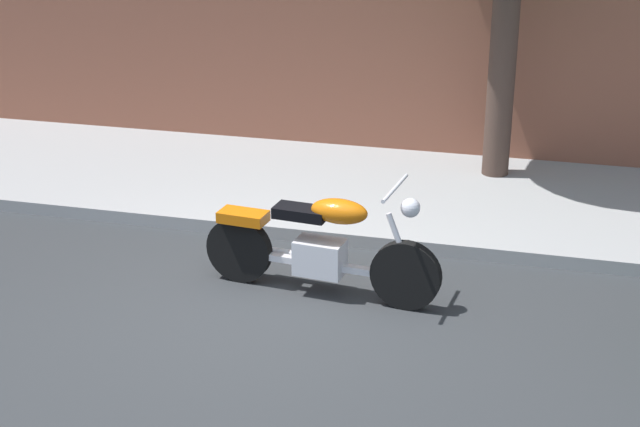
% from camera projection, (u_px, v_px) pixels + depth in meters
% --- Properties ---
extents(ground_plane, '(60.00, 60.00, 0.00)m').
position_uv_depth(ground_plane, '(256.00, 313.00, 8.32)').
color(ground_plane, '#303335').
extents(sidewalk, '(22.34, 2.95, 0.14)m').
position_uv_depth(sidewalk, '(339.00, 189.00, 11.08)').
color(sidewalk, '#9C9C9C').
rests_on(sidewalk, ground).
extents(motorcycle, '(2.23, 0.70, 1.13)m').
position_uv_depth(motorcycle, '(320.00, 246.00, 8.52)').
color(motorcycle, black).
rests_on(motorcycle, ground).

